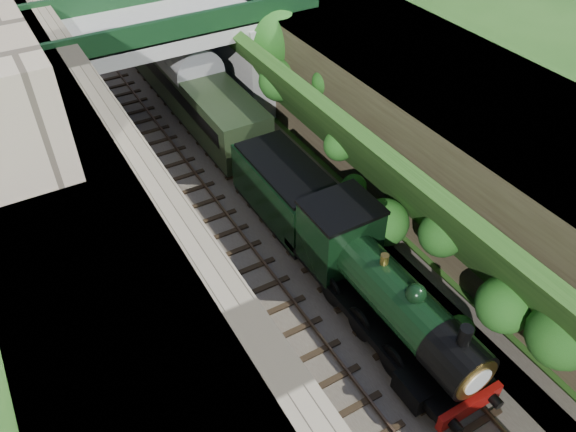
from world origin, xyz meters
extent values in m
plane|color=#1E4714|center=(0.00, 0.00, 0.00)|extent=(160.00, 160.00, 0.00)
cube|color=#473F38|center=(0.00, 20.00, 0.10)|extent=(10.00, 90.00, 0.20)
cube|color=#756B56|center=(-5.50, 20.00, 3.50)|extent=(1.00, 90.00, 7.00)
cube|color=#262628|center=(-9.00, 20.00, 3.50)|extent=(6.00, 90.00, 7.00)
cube|color=#262628|center=(9.50, 20.00, 3.12)|extent=(8.00, 90.00, 6.25)
cube|color=#1E4714|center=(5.00, 20.00, 2.70)|extent=(4.02, 90.00, 6.36)
sphere|color=#194C14|center=(4.80, -0.36, 2.58)|extent=(2.39, 2.39, 2.39)
sphere|color=#194C14|center=(4.53, 1.80, 2.14)|extent=(2.15, 2.15, 2.15)
sphere|color=#194C14|center=(4.79, 5.56, 2.55)|extent=(1.94, 1.94, 1.94)
sphere|color=#194C14|center=(4.10, 8.26, 1.44)|extent=(2.21, 2.21, 2.21)
sphere|color=#194C14|center=(4.24, 10.87, 1.66)|extent=(1.24, 1.24, 1.24)
sphere|color=#194C14|center=(4.81, 13.06, 2.59)|extent=(1.60, 1.60, 1.60)
sphere|color=#194C14|center=(5.91, 16.17, 4.37)|extent=(1.41, 1.41, 1.41)
sphere|color=#194C14|center=(5.13, 19.66, 3.10)|extent=(2.39, 2.39, 2.39)
sphere|color=#194C14|center=(4.98, 22.63, 2.86)|extent=(1.45, 1.45, 1.45)
sphere|color=#194C14|center=(4.37, 26.29, 1.88)|extent=(1.23, 1.23, 1.23)
sphere|color=#194C14|center=(5.06, 29.56, 2.99)|extent=(1.59, 1.59, 1.59)
sphere|color=#194C14|center=(4.84, 31.66, 2.64)|extent=(2.31, 2.31, 2.31)
sphere|color=#194C14|center=(4.39, 35.73, 1.90)|extent=(1.62, 1.62, 1.62)
sphere|color=#194C14|center=(4.01, 38.25, 1.29)|extent=(1.92, 1.92, 1.92)
cube|color=black|center=(-2.00, 20.00, 0.24)|extent=(2.50, 90.00, 0.07)
cube|color=brown|center=(-2.72, 20.00, 0.33)|extent=(0.08, 90.00, 0.14)
cube|color=brown|center=(-1.28, 20.00, 0.33)|extent=(0.08, 90.00, 0.14)
cube|color=black|center=(1.20, 20.00, 0.24)|extent=(2.50, 90.00, 0.07)
cube|color=brown|center=(0.48, 20.00, 0.33)|extent=(0.08, 90.00, 0.14)
cube|color=brown|center=(1.92, 20.00, 0.33)|extent=(0.08, 90.00, 0.14)
cube|color=gray|center=(0.50, 24.00, 5.70)|extent=(16.00, 6.00, 0.90)
cube|color=#14391B|center=(0.50, 21.15, 6.65)|extent=(16.00, 0.30, 1.20)
cube|color=gray|center=(-5.50, 24.00, 2.85)|extent=(1.40, 6.40, 5.70)
cube|color=gray|center=(5.20, 24.00, 2.85)|extent=(2.40, 6.40, 5.70)
cylinder|color=black|center=(5.80, 21.38, 2.20)|extent=(0.30, 0.30, 4.40)
sphere|color=#194C14|center=(5.80, 21.38, 4.80)|extent=(3.60, 3.60, 3.60)
sphere|color=#194C14|center=(6.30, 22.18, 4.20)|extent=(2.40, 2.40, 2.40)
cube|color=black|center=(1.20, 3.88, 0.50)|extent=(2.40, 8.40, 0.60)
cube|color=black|center=(1.20, 4.88, 1.05)|extent=(2.70, 10.00, 0.35)
cube|color=maroon|center=(1.20, -0.22, 0.95)|extent=(2.70, 0.25, 0.70)
cylinder|color=black|center=(1.20, 4.08, 2.35)|extent=(1.90, 5.60, 1.90)
cylinder|color=black|center=(1.20, 0.78, 2.35)|extent=(1.96, 1.80, 1.96)
cylinder|color=white|center=(1.20, -0.20, 2.35)|extent=(1.10, 0.05, 1.10)
cylinder|color=black|center=(1.20, 0.78, 3.55)|extent=(0.44, 0.44, 0.90)
sphere|color=black|center=(1.20, 3.08, 3.35)|extent=(0.76, 0.76, 0.76)
cylinder|color=#A57F33|center=(1.20, 4.88, 3.45)|extent=(0.32, 0.32, 0.50)
cube|color=black|center=(1.20, 7.68, 2.50)|extent=(2.75, 2.40, 2.80)
cube|color=black|center=(1.20, 7.68, 3.95)|extent=(2.85, 2.50, 0.15)
cube|color=black|center=(-0.05, 1.28, 0.85)|extent=(0.60, 1.40, 0.90)
cube|color=black|center=(2.45, 1.28, 0.85)|extent=(0.60, 1.40, 0.90)
cube|color=black|center=(1.20, 12.08, 0.45)|extent=(2.30, 6.00, 0.50)
cube|color=black|center=(1.20, 12.08, 0.70)|extent=(2.60, 6.00, 0.50)
cube|color=black|center=(1.20, 12.08, 1.90)|extent=(2.70, 6.00, 2.40)
cube|color=black|center=(1.20, 12.08, 3.15)|extent=(2.50, 5.60, 0.20)
cube|color=black|center=(1.20, 24.68, 0.40)|extent=(2.30, 17.00, 0.40)
cube|color=black|center=(1.20, 24.68, 0.65)|extent=(2.50, 17.00, 0.50)
cube|color=black|center=(1.20, 24.68, 2.15)|extent=(2.80, 18.00, 2.70)
cube|color=slate|center=(1.20, 24.68, 3.65)|extent=(2.90, 18.00, 0.50)
cube|color=black|center=(1.20, 43.48, 0.40)|extent=(2.30, 17.00, 0.40)
cube|color=black|center=(1.20, 43.48, 0.65)|extent=(2.50, 17.00, 0.50)
camera|label=1|loc=(-9.13, -5.91, 17.99)|focal=35.00mm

